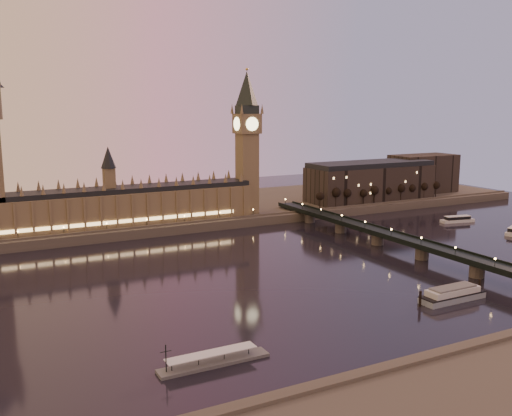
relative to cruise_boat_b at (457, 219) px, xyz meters
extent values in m
plane|color=black|center=(-187.47, -45.32, -2.07)|extent=(700.00, 700.00, 0.00)
cube|color=#423D35|center=(-157.47, 119.68, 0.93)|extent=(560.00, 130.00, 6.00)
cube|color=brown|center=(-227.47, 75.68, 14.93)|extent=(180.00, 26.00, 22.00)
cube|color=black|center=(-227.47, 75.68, 27.53)|extent=(180.00, 22.00, 3.20)
cube|color=#FFCC7F|center=(-227.47, 62.18, 8.93)|extent=(153.00, 0.25, 2.20)
cube|color=brown|center=(-133.47, 75.68, 32.93)|extent=(13.00, 13.00, 58.00)
cube|color=brown|center=(-133.47, 75.68, 68.93)|extent=(16.00, 16.00, 14.00)
cylinder|color=#FFEAA5|center=(-133.47, 67.50, 68.93)|extent=(9.60, 0.35, 9.60)
cylinder|color=#FFEAA5|center=(-141.65, 75.68, 68.93)|extent=(0.35, 9.60, 9.60)
cube|color=black|center=(-133.47, 75.68, 78.93)|extent=(13.00, 13.00, 6.00)
cone|color=black|center=(-133.47, 75.68, 93.93)|extent=(17.68, 17.68, 24.00)
sphere|color=gold|center=(-133.47, 75.68, 106.93)|extent=(2.00, 2.00, 2.00)
cube|color=black|center=(-95.47, -45.32, 5.93)|extent=(13.00, 260.00, 2.00)
cube|color=black|center=(-101.77, -45.32, 7.43)|extent=(0.60, 260.00, 1.00)
cube|color=black|center=(-89.17, -45.32, 7.43)|extent=(0.60, 260.00, 1.00)
cube|color=black|center=(-15.47, 81.68, 17.93)|extent=(110.00, 36.00, 28.00)
cube|color=black|center=(-15.47, 81.68, 33.93)|extent=(108.00, 34.00, 4.00)
cube|color=black|center=(54.53, 93.68, 20.93)|extent=(60.00, 30.00, 34.00)
cylinder|color=black|center=(-77.11, 63.68, 8.96)|extent=(0.70, 0.70, 10.06)
sphere|color=black|center=(-77.11, 63.68, 14.21)|extent=(6.70, 6.70, 6.70)
cylinder|color=black|center=(-64.03, 63.68, 8.96)|extent=(0.70, 0.70, 10.06)
sphere|color=black|center=(-64.03, 63.68, 14.21)|extent=(6.70, 6.70, 6.70)
cylinder|color=black|center=(-50.94, 63.68, 8.96)|extent=(0.70, 0.70, 10.06)
sphere|color=black|center=(-50.94, 63.68, 14.21)|extent=(6.70, 6.70, 6.70)
cylinder|color=black|center=(-37.86, 63.68, 8.96)|extent=(0.70, 0.70, 10.06)
sphere|color=black|center=(-37.86, 63.68, 14.21)|extent=(6.70, 6.70, 6.70)
cylinder|color=black|center=(-24.77, 63.68, 8.96)|extent=(0.70, 0.70, 10.06)
sphere|color=black|center=(-24.77, 63.68, 14.21)|extent=(6.70, 6.70, 6.70)
cylinder|color=black|center=(-11.69, 63.68, 8.96)|extent=(0.70, 0.70, 10.06)
sphere|color=black|center=(-11.69, 63.68, 14.21)|extent=(6.70, 6.70, 6.70)
cylinder|color=black|center=(1.39, 63.68, 8.96)|extent=(0.70, 0.70, 10.06)
sphere|color=black|center=(1.39, 63.68, 14.21)|extent=(6.70, 6.70, 6.70)
cylinder|color=black|center=(14.48, 63.68, 8.96)|extent=(0.70, 0.70, 10.06)
sphere|color=black|center=(14.48, 63.68, 14.21)|extent=(6.70, 6.70, 6.70)
cylinder|color=black|center=(27.56, 63.68, 8.96)|extent=(0.70, 0.70, 10.06)
sphere|color=black|center=(27.56, 63.68, 14.21)|extent=(6.70, 6.70, 6.70)
cylinder|color=black|center=(40.64, 63.68, 8.96)|extent=(0.70, 0.70, 10.06)
sphere|color=black|center=(40.64, 63.68, 14.21)|extent=(6.70, 6.70, 6.70)
cube|color=silver|center=(0.00, 0.00, -0.99)|extent=(26.24, 11.22, 2.16)
cube|color=black|center=(0.00, 0.00, 1.16)|extent=(19.51, 8.81, 2.16)
cube|color=silver|center=(0.00, 0.00, 2.44)|extent=(20.06, 9.16, 0.39)
cube|color=#8394A7|center=(-132.46, -121.83, -0.78)|extent=(31.86, 9.24, 2.58)
cube|color=black|center=(-132.46, -121.83, 0.76)|extent=(31.86, 9.24, 0.50)
cube|color=silver|center=(-132.46, -121.83, 2.30)|extent=(25.89, 8.19, 2.58)
cube|color=#595B5E|center=(-132.46, -121.83, 3.94)|extent=(21.91, 7.16, 0.70)
cylinder|color=black|center=(-150.34, -121.00, 1.30)|extent=(1.09, 1.09, 6.75)
cylinder|color=black|center=(-114.59, -120.66, 1.30)|extent=(1.09, 1.09, 6.75)
cube|color=#595B5E|center=(-249.51, -131.27, -1.53)|extent=(38.21, 6.37, 1.09)
cube|color=silver|center=(-250.42, -131.27, 2.07)|extent=(30.93, 5.46, 0.27)
cylinder|color=black|center=(-265.89, -131.27, 3.57)|extent=(0.36, 0.36, 9.10)
cylinder|color=black|center=(-265.89, -131.27, 5.84)|extent=(3.64, 0.22, 0.22)
camera|label=1|loc=(-318.19, -292.90, 81.73)|focal=40.00mm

